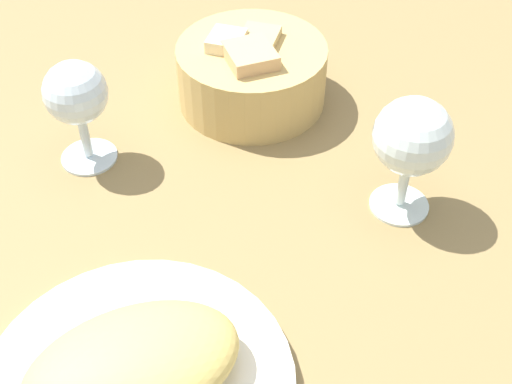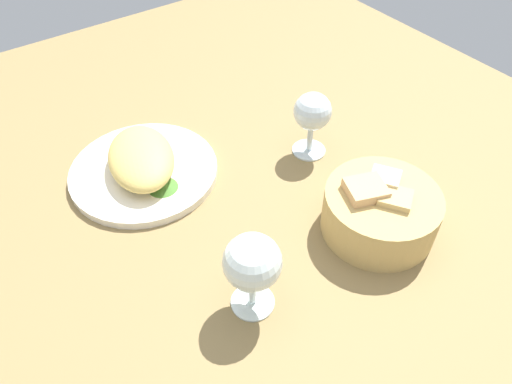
% 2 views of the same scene
% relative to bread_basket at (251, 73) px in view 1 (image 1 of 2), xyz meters
% --- Properties ---
extents(ground_plane, '(1.40, 1.40, 0.02)m').
position_rel_bread_basket_xyz_m(ground_plane, '(-0.17, -0.16, -0.05)').
color(ground_plane, olive).
extents(omelette, '(0.19, 0.15, 0.05)m').
position_rel_bread_basket_xyz_m(omelette, '(-0.31, -0.23, -0.00)').
color(omelette, '#DABB60').
rests_on(omelette, plate).
extents(lettuce_garnish, '(0.05, 0.05, 0.01)m').
position_rel_bread_basket_xyz_m(lettuce_garnish, '(-0.25, -0.23, -0.02)').
color(lettuce_garnish, '#457A2C').
rests_on(lettuce_garnish, plate).
extents(bread_basket, '(0.17, 0.17, 0.09)m').
position_rel_bread_basket_xyz_m(bread_basket, '(0.00, 0.00, 0.00)').
color(bread_basket, tan).
rests_on(bread_basket, ground_plane).
extents(wine_glass_near, '(0.07, 0.07, 0.13)m').
position_rel_bread_basket_xyz_m(wine_glass_near, '(-0.00, -0.23, 0.05)').
color(wine_glass_near, silver).
rests_on(wine_glass_near, ground_plane).
extents(wine_glass_far, '(0.06, 0.06, 0.12)m').
position_rel_bread_basket_xyz_m(wine_glass_far, '(-0.20, 0.03, 0.04)').
color(wine_glass_far, silver).
rests_on(wine_glass_far, ground_plane).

